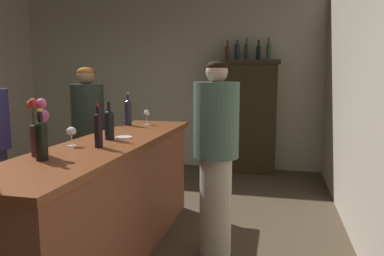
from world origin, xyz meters
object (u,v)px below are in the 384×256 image
object	(u,v)px
wine_glass_front	(147,114)
display_bottle_center	(246,50)
flower_arrangement	(39,129)
bar_counter	(111,201)
wine_bottle_riesling	(128,111)
bartender	(216,151)
patron_redhead	(88,131)
cheese_plate	(124,137)
display_bottle_midright	(258,51)
display_bottle_midleft	(237,51)
display_bottle_right	(269,50)
wine_bottle_syrah	(41,138)
wine_glass_mid	(71,133)
display_cabinet	(246,115)
wine_bottle_rose	(109,123)
display_bottle_left	(228,52)
wine_bottle_merlot	(98,129)

from	to	relation	value
wine_glass_front	display_bottle_center	bearing A→B (deg)	67.78
flower_arrangement	bar_counter	bearing A→B (deg)	72.45
wine_bottle_riesling	bartender	bearing A→B (deg)	-30.63
patron_redhead	bartender	world-z (taller)	bartender
wine_bottle_riesling	display_bottle_center	world-z (taller)	display_bottle_center
cheese_plate	display_bottle_midright	size ratio (longest dim) A/B	0.47
patron_redhead	display_bottle_midleft	bearing A→B (deg)	107.27
display_bottle_midleft	display_bottle_right	size ratio (longest dim) A/B	0.94
bar_counter	wine_bottle_syrah	bearing A→B (deg)	-98.08
wine_glass_mid	display_cabinet	bearing A→B (deg)	73.45
wine_glass_front	flower_arrangement	bearing A→B (deg)	-94.98
wine_bottle_rose	display_bottle_left	bearing A→B (deg)	79.82
display_bottle_midleft	display_bottle_center	distance (m)	0.14
wine_bottle_syrah	wine_glass_front	bearing A→B (deg)	88.33
wine_bottle_syrah	display_bottle_midleft	size ratio (longest dim) A/B	1.03
flower_arrangement	bartender	distance (m)	1.39
wine_bottle_riesling	wine_bottle_syrah	bearing A→B (deg)	-85.73
display_bottle_midleft	display_bottle_center	world-z (taller)	display_bottle_center
wine_bottle_rose	wine_glass_mid	distance (m)	0.36
wine_bottle_syrah	patron_redhead	bearing A→B (deg)	111.36
wine_bottle_merlot	display_bottle_right	xyz separation A→B (m)	(1.10, 3.37, 0.76)
bar_counter	flower_arrangement	bearing A→B (deg)	-107.55
wine_glass_front	cheese_plate	size ratio (longest dim) A/B	1.14
cheese_plate	display_bottle_right	world-z (taller)	display_bottle_right
wine_bottle_merlot	display_bottle_right	world-z (taller)	display_bottle_right
wine_bottle_riesling	flower_arrangement	distance (m)	1.53
bar_counter	wine_bottle_merlot	bearing A→B (deg)	-80.22
wine_glass_front	bartender	world-z (taller)	bartender
wine_bottle_syrah	display_bottle_midright	world-z (taller)	display_bottle_midright
wine_glass_front	bartender	size ratio (longest dim) A/B	0.10
wine_bottle_riesling	display_bottle_right	size ratio (longest dim) A/B	1.05
wine_bottle_rose	display_bottle_center	xyz separation A→B (m)	(0.84, 3.04, 0.77)
wine_glass_front	flower_arrangement	world-z (taller)	flower_arrangement
bar_counter	wine_glass_mid	size ratio (longest dim) A/B	18.80
wine_glass_front	wine_glass_mid	size ratio (longest dim) A/B	1.13
bar_counter	display_bottle_right	bearing A→B (deg)	69.81
cheese_plate	bartender	world-z (taller)	bartender
display_bottle_midleft	bartender	xyz separation A→B (m)	(0.16, -2.81, -1.01)
display_bottle_center	wine_bottle_merlot	bearing A→B (deg)	-102.75
display_cabinet	display_bottle_midright	size ratio (longest dim) A/B	5.77
bar_counter	bartender	bearing A→B (deg)	20.16
display_bottle_center	display_bottle_midright	world-z (taller)	display_bottle_center
display_bottle_left	display_bottle_center	distance (m)	0.29
wine_bottle_syrah	cheese_plate	world-z (taller)	wine_bottle_syrah
display_bottle_right	bartender	xyz separation A→B (m)	(-0.32, -2.81, -1.01)
wine_glass_mid	display_bottle_midright	size ratio (longest dim) A/B	0.47
wine_bottle_syrah	wine_bottle_merlot	world-z (taller)	wine_bottle_syrah
wine_bottle_riesling	display_bottle_midleft	bearing A→B (deg)	67.93
display_bottle_left	display_bottle_midleft	distance (m)	0.15
wine_bottle_syrah	display_bottle_right	xyz separation A→B (m)	(1.25, 3.83, 0.76)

